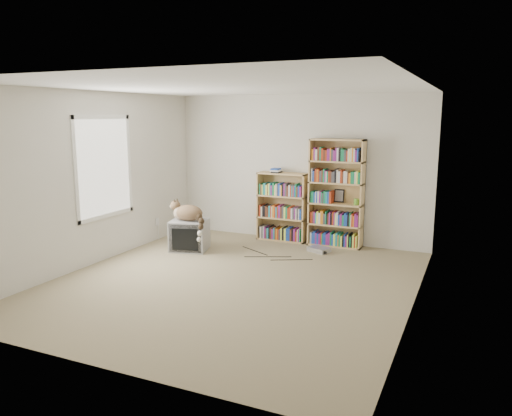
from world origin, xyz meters
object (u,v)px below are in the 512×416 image
at_px(bookcase_tall, 336,196).
at_px(dvd_player, 319,249).
at_px(cat, 190,215).
at_px(crt_tv, 190,235).
at_px(bookcase_short, 283,210).

distance_m(bookcase_tall, dvd_player, 0.95).
bearing_deg(cat, crt_tv, 124.19).
distance_m(crt_tv, dvd_player, 2.10).
xyz_separation_m(cat, bookcase_tall, (2.02, 1.30, 0.26)).
relative_size(bookcase_tall, bookcase_short, 1.50).
bearing_deg(cat, bookcase_short, 44.11).
relative_size(crt_tv, bookcase_short, 0.58).
distance_m(crt_tv, bookcase_tall, 2.49).
height_order(bookcase_tall, dvd_player, bookcase_tall).
bearing_deg(crt_tv, bookcase_short, 32.12).
relative_size(crt_tv, bookcase_tall, 0.38).
relative_size(cat, dvd_player, 2.22).
distance_m(crt_tv, bookcase_short, 1.70).
relative_size(cat, bookcase_tall, 0.41).
distance_m(bookcase_tall, bookcase_short, 1.00).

